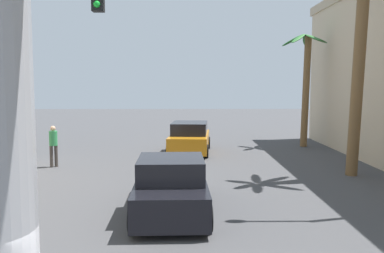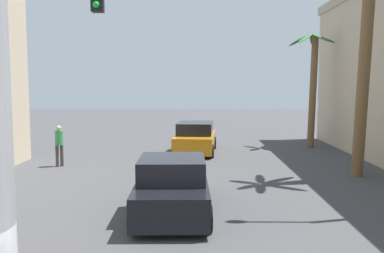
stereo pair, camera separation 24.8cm
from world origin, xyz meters
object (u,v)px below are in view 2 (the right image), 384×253
Objects in this scene: palm_tree_mid_right at (368,31)px; pedestrian_far_left at (59,142)px; car_lead at (173,187)px; car_far at (195,138)px; palm_tree_far_right at (313,79)px.

palm_tree_mid_right is 12.99m from pedestrian_far_left.
car_far is at bearing 86.85° from car_lead.
palm_tree_mid_right is (6.28, -5.83, 4.69)m from car_far.
car_far is at bearing 33.13° from pedestrian_far_left.
car_far is 7.51m from palm_tree_far_right.
palm_tree_far_right is at bearing 60.52° from car_lead.
palm_tree_mid_right is at bearing -42.84° from car_far.
pedestrian_far_left is at bearing -154.02° from palm_tree_far_right.
palm_tree_mid_right is 1.46× the size of palm_tree_far_right.
palm_tree_far_right reaches higher than pedestrian_far_left.
palm_tree_far_right is 3.61× the size of pedestrian_far_left.
palm_tree_mid_right reaches higher than car_far.
palm_tree_far_right is at bearing 88.54° from palm_tree_mid_right.
palm_tree_mid_right reaches higher than palm_tree_far_right.
car_far is 0.48× the size of palm_tree_mid_right.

